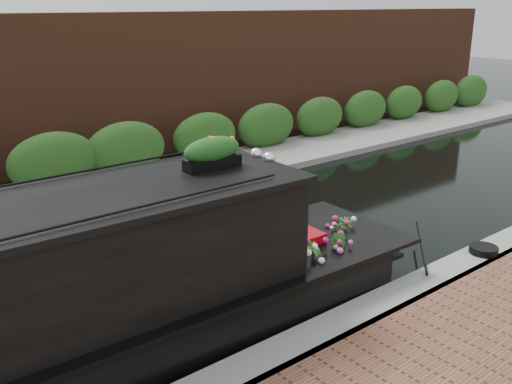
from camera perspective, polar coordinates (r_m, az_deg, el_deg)
ground at (r=9.74m, az=-9.51°, el=-7.66°), size 80.00×80.00×0.00m
near_bank_coping at (r=7.41m, az=3.92°, el=-16.52°), size 40.00×0.60×0.50m
far_bank_path at (r=13.31m, az=-18.59°, el=-1.16°), size 40.00×2.40×0.34m
far_hedge at (r=14.12m, az=-19.91°, el=-0.19°), size 40.00×1.10×2.80m
far_brick_wall at (r=16.05m, az=-22.48°, el=1.67°), size 40.00×1.00×8.00m
rope_fender at (r=10.18m, az=10.65°, el=-5.39°), size 0.37×0.36×0.37m
coiled_mooring_rope at (r=10.31m, az=21.80°, el=-5.38°), size 0.47×0.47×0.12m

